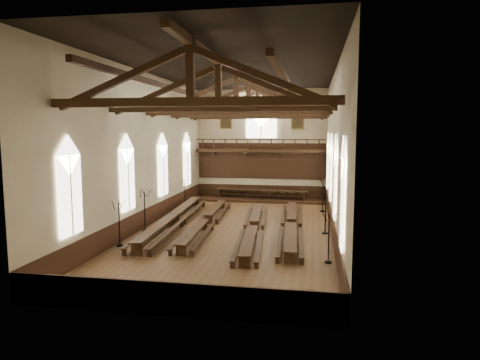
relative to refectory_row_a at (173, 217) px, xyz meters
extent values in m
plane|color=brown|center=(4.34, -0.39, -0.57)|extent=(26.00, 26.00, 0.00)
plane|color=beige|center=(4.34, 12.61, 4.43)|extent=(12.00, 0.00, 12.00)
plane|color=beige|center=(4.34, -13.39, 4.43)|extent=(12.00, 0.00, 12.00)
plane|color=beige|center=(-1.66, -0.39, 4.43)|extent=(0.00, 26.00, 26.00)
plane|color=beige|center=(10.34, -0.39, 4.43)|extent=(0.00, 26.00, 26.00)
plane|color=black|center=(4.34, -0.39, 9.43)|extent=(26.00, 26.00, 0.00)
cube|color=#371D10|center=(4.34, 12.57, 0.03)|extent=(11.90, 0.08, 1.20)
cube|color=#371D10|center=(4.34, -13.35, 0.03)|extent=(11.90, 0.08, 1.20)
cube|color=#371D10|center=(-1.62, -0.39, 0.03)|extent=(0.08, 25.90, 1.20)
cube|color=#371D10|center=(10.30, -0.39, 0.03)|extent=(0.08, 25.90, 1.20)
cube|color=white|center=(-1.56, -9.39, 2.83)|extent=(0.05, 1.80, 3.60)
cube|color=white|center=(-1.56, -9.39, 4.63)|extent=(0.05, 1.80, 1.80)
cylinder|color=beige|center=(-1.52, -9.39, 2.83)|extent=(0.08, 0.08, 3.60)
cube|color=white|center=(-1.56, -3.39, 2.83)|extent=(0.05, 1.80, 3.60)
cube|color=white|center=(-1.56, -3.39, 4.63)|extent=(0.05, 1.80, 1.80)
cylinder|color=beige|center=(-1.52, -3.39, 2.83)|extent=(0.08, 0.08, 3.60)
cube|color=white|center=(-1.56, 2.61, 2.83)|extent=(0.05, 1.80, 3.60)
cube|color=white|center=(-1.56, 2.61, 4.63)|extent=(0.05, 1.80, 1.80)
cylinder|color=beige|center=(-1.52, 2.61, 2.83)|extent=(0.08, 0.08, 3.60)
cube|color=white|center=(-1.56, 8.61, 2.83)|extent=(0.05, 1.80, 3.60)
cube|color=white|center=(-1.56, 8.61, 4.63)|extent=(0.05, 1.80, 1.80)
cylinder|color=beige|center=(-1.52, 8.61, 2.83)|extent=(0.08, 0.08, 3.60)
cube|color=white|center=(10.24, -9.39, 2.83)|extent=(0.05, 1.80, 3.60)
cube|color=white|center=(10.24, -9.39, 4.63)|extent=(0.05, 1.80, 1.80)
cylinder|color=beige|center=(10.20, -9.39, 2.83)|extent=(0.08, 0.08, 3.60)
cube|color=white|center=(10.24, -3.39, 2.83)|extent=(0.05, 1.80, 3.60)
cube|color=white|center=(10.24, -3.39, 4.63)|extent=(0.05, 1.80, 1.80)
cylinder|color=beige|center=(10.20, -3.39, 2.83)|extent=(0.08, 0.08, 3.60)
cube|color=white|center=(10.24, 2.61, 2.83)|extent=(0.05, 1.80, 3.60)
cube|color=white|center=(10.24, 2.61, 4.63)|extent=(0.05, 1.80, 1.80)
cylinder|color=beige|center=(10.20, 2.61, 2.83)|extent=(0.08, 0.08, 3.60)
cube|color=white|center=(10.24, 8.61, 2.83)|extent=(0.05, 1.80, 3.60)
cube|color=white|center=(10.24, 8.61, 4.63)|extent=(0.05, 1.80, 1.80)
cylinder|color=beige|center=(10.20, 8.61, 2.83)|extent=(0.08, 0.08, 3.60)
cube|color=white|center=(4.34, 12.51, 6.23)|extent=(2.80, 0.05, 2.40)
cube|color=white|center=(4.34, 12.51, 7.43)|extent=(2.80, 0.05, 2.80)
cylinder|color=beige|center=(4.34, 12.47, 6.23)|extent=(0.10, 0.10, 2.40)
cube|color=#322110|center=(4.34, 11.96, 3.83)|extent=(11.80, 1.20, 0.20)
cube|color=#371D10|center=(4.34, 12.55, 2.88)|extent=(11.80, 0.10, 3.30)
cube|color=#322110|center=(4.34, 11.42, 4.88)|extent=(11.60, 0.12, 0.10)
cube|color=#322110|center=(4.34, 11.42, 3.98)|extent=(11.60, 0.12, 0.10)
cube|color=#322110|center=(-0.16, 12.36, 3.58)|extent=(0.35, 0.40, 0.50)
cube|color=#322110|center=(2.84, 12.36, 3.58)|extent=(0.35, 0.40, 0.50)
cube|color=#322110|center=(5.84, 12.36, 3.58)|extent=(0.35, 0.40, 0.50)
cube|color=#322110|center=(8.84, 12.36, 3.58)|extent=(0.35, 0.40, 0.50)
cube|color=brown|center=(1.04, 12.52, 6.53)|extent=(1.15, 0.06, 1.45)
cube|color=black|center=(1.04, 12.48, 6.53)|extent=(0.95, 0.04, 1.25)
cube|color=brown|center=(7.64, 12.52, 6.53)|extent=(1.15, 0.06, 1.45)
cube|color=black|center=(7.64, 12.48, 6.53)|extent=(0.95, 0.04, 1.25)
cube|color=#322110|center=(4.34, -10.39, 6.83)|extent=(11.70, 0.35, 0.35)
cube|color=#322110|center=(4.34, -10.39, 8.13)|extent=(0.30, 0.30, 2.40)
cube|color=#322110|center=(1.46, -10.39, 7.73)|extent=(5.44, 0.26, 2.40)
cube|color=#322110|center=(7.22, -10.39, 7.73)|extent=(5.44, 0.26, 2.40)
cube|color=#322110|center=(4.34, -5.39, 6.83)|extent=(11.70, 0.35, 0.35)
cube|color=#322110|center=(4.34, -5.39, 8.13)|extent=(0.30, 0.30, 2.40)
cube|color=#322110|center=(1.46, -5.39, 7.73)|extent=(5.44, 0.26, 2.40)
cube|color=#322110|center=(7.22, -5.39, 7.73)|extent=(5.44, 0.26, 2.40)
cube|color=#322110|center=(4.34, -0.39, 6.83)|extent=(11.70, 0.35, 0.35)
cube|color=#322110|center=(4.34, -0.39, 8.13)|extent=(0.30, 0.30, 2.40)
cube|color=#322110|center=(1.46, -0.39, 7.73)|extent=(5.44, 0.26, 2.40)
cube|color=#322110|center=(7.22, -0.39, 7.73)|extent=(5.44, 0.26, 2.40)
cube|color=#322110|center=(4.34, 4.61, 6.83)|extent=(11.70, 0.35, 0.35)
cube|color=#322110|center=(4.34, 4.61, 8.13)|extent=(0.30, 0.30, 2.40)
cube|color=#322110|center=(1.46, 4.61, 7.73)|extent=(5.44, 0.26, 2.40)
cube|color=#322110|center=(7.22, 4.61, 7.73)|extent=(5.44, 0.26, 2.40)
cube|color=#322110|center=(4.34, 9.61, 6.83)|extent=(11.70, 0.35, 0.35)
cube|color=#322110|center=(4.34, 9.61, 8.13)|extent=(0.30, 0.30, 2.40)
cube|color=#322110|center=(1.46, 9.61, 7.73)|extent=(5.44, 0.26, 2.40)
cube|color=#322110|center=(7.22, 9.61, 7.73)|extent=(5.44, 0.26, 2.40)
cube|color=#322110|center=(0.98, -0.39, 8.13)|extent=(0.25, 25.70, 0.25)
cube|color=#322110|center=(7.70, -0.39, 8.13)|extent=(0.25, 25.70, 0.25)
cube|color=#322110|center=(4.34, -0.39, 9.13)|extent=(0.30, 25.70, 0.30)
cube|color=#322110|center=(0.00, -3.70, 0.17)|extent=(1.18, 7.33, 0.08)
cube|color=#322110|center=(0.00, -6.98, -0.22)|extent=(0.62, 0.12, 0.70)
cube|color=#322110|center=(0.00, -0.42, -0.22)|extent=(0.62, 0.12, 0.70)
cube|color=#322110|center=(0.00, -3.70, -0.31)|extent=(0.48, 6.46, 0.08)
cube|color=#322110|center=(-0.65, -3.74, -0.13)|extent=(0.74, 7.30, 0.06)
cube|color=#322110|center=(-0.65, -7.08, -0.37)|extent=(0.24, 0.09, 0.41)
cube|color=#322110|center=(-0.65, -0.40, -0.37)|extent=(0.24, 0.09, 0.41)
cube|color=#322110|center=(0.65, -3.66, -0.13)|extent=(0.74, 7.30, 0.06)
cube|color=#322110|center=(0.65, -7.00, -0.37)|extent=(0.24, 0.09, 0.41)
cube|color=#322110|center=(0.65, -0.32, -0.37)|extent=(0.24, 0.09, 0.41)
cube|color=#322110|center=(0.00, 3.70, 0.17)|extent=(1.18, 7.33, 0.08)
cube|color=#322110|center=(0.00, 0.42, -0.22)|extent=(0.62, 0.12, 0.70)
cube|color=#322110|center=(0.00, 6.98, -0.22)|extent=(0.62, 0.12, 0.70)
cube|color=#322110|center=(0.00, 3.70, -0.31)|extent=(0.48, 6.46, 0.08)
cube|color=#322110|center=(-0.65, 3.66, -0.13)|extent=(0.74, 7.30, 0.06)
cube|color=#322110|center=(-0.65, 0.32, -0.37)|extent=(0.24, 0.09, 0.41)
cube|color=#322110|center=(-0.65, 7.00, -0.37)|extent=(0.24, 0.09, 0.41)
cube|color=#322110|center=(0.65, 3.74, -0.13)|extent=(0.74, 7.30, 0.06)
cube|color=#322110|center=(0.65, 0.40, -0.37)|extent=(0.24, 0.09, 0.41)
cube|color=#322110|center=(0.65, 7.08, -0.37)|extent=(0.24, 0.09, 0.41)
cube|color=#322110|center=(2.26, -3.79, 0.06)|extent=(0.97, 6.26, 0.07)
cube|color=#322110|center=(2.26, -6.60, -0.27)|extent=(0.53, 0.10, 0.60)
cube|color=#322110|center=(2.26, -0.99, -0.27)|extent=(0.53, 0.10, 0.60)
cube|color=#322110|center=(2.26, -3.79, -0.35)|extent=(0.38, 5.52, 0.07)
cube|color=#322110|center=(1.71, -3.82, -0.20)|extent=(0.60, 6.24, 0.05)
cube|color=#322110|center=(1.71, -6.68, -0.40)|extent=(0.20, 0.07, 0.35)
cube|color=#322110|center=(1.71, -0.97, -0.40)|extent=(0.20, 0.07, 0.35)
cube|color=#322110|center=(2.81, -3.76, -0.20)|extent=(0.60, 6.24, 0.05)
cube|color=#322110|center=(2.81, -6.61, -0.40)|extent=(0.20, 0.07, 0.35)
cube|color=#322110|center=(2.81, -0.91, -0.40)|extent=(0.20, 0.07, 0.35)
cube|color=#322110|center=(2.26, 3.61, 0.06)|extent=(0.97, 6.26, 0.07)
cube|color=#322110|center=(2.26, 0.80, -0.27)|extent=(0.53, 0.10, 0.60)
cube|color=#322110|center=(2.26, 6.41, -0.27)|extent=(0.53, 0.10, 0.60)
cube|color=#322110|center=(2.26, 3.61, -0.35)|extent=(0.38, 5.52, 0.07)
cube|color=#322110|center=(1.71, 3.58, -0.20)|extent=(0.60, 6.24, 0.05)
cube|color=#322110|center=(1.71, 0.72, -0.40)|extent=(0.20, 0.07, 0.35)
cube|color=#322110|center=(1.71, 6.43, -0.40)|extent=(0.20, 0.07, 0.35)
cube|color=#322110|center=(2.81, 3.64, -0.20)|extent=(0.60, 6.24, 0.05)
cube|color=#322110|center=(2.81, 0.79, -0.40)|extent=(0.20, 0.07, 0.35)
cube|color=#322110|center=(2.81, 6.49, -0.40)|extent=(0.20, 0.07, 0.35)
cube|color=#322110|center=(5.54, -5.14, 0.06)|extent=(1.12, 6.29, 0.07)
cube|color=#322110|center=(5.54, -7.96, -0.27)|extent=(0.54, 0.11, 0.60)
cube|color=#322110|center=(5.54, -2.32, -0.27)|extent=(0.54, 0.11, 0.60)
cube|color=#322110|center=(5.54, -5.14, -0.35)|extent=(0.51, 5.53, 0.07)
cube|color=#322110|center=(4.99, -5.18, -0.19)|extent=(0.74, 6.26, 0.05)
cube|color=#322110|center=(4.99, -8.05, -0.40)|extent=(0.20, 0.08, 0.35)
cube|color=#322110|center=(4.99, -2.32, -0.40)|extent=(0.20, 0.08, 0.35)
cube|color=#322110|center=(6.09, -5.10, -0.19)|extent=(0.74, 6.26, 0.05)
cube|color=#322110|center=(6.09, -7.96, -0.40)|extent=(0.20, 0.08, 0.35)
cube|color=#322110|center=(6.09, -2.23, -0.40)|extent=(0.20, 0.08, 0.35)
cube|color=#322110|center=(5.54, 2.26, 0.06)|extent=(1.12, 6.29, 0.07)
cube|color=#322110|center=(5.54, -0.56, -0.27)|extent=(0.54, 0.11, 0.60)
cube|color=#322110|center=(5.54, 5.08, -0.27)|extent=(0.54, 0.11, 0.60)
cube|color=#322110|center=(5.54, 2.26, -0.35)|extent=(0.51, 5.53, 0.07)
cube|color=#322110|center=(4.99, 2.22, -0.19)|extent=(0.74, 6.26, 0.05)
cube|color=#322110|center=(4.99, -0.65, -0.40)|extent=(0.20, 0.08, 0.35)
cube|color=#322110|center=(4.99, 5.08, -0.40)|extent=(0.20, 0.08, 0.35)
cube|color=#322110|center=(6.09, 2.30, -0.19)|extent=(0.74, 6.26, 0.05)
cube|color=#322110|center=(6.09, -0.56, -0.40)|extent=(0.20, 0.08, 0.35)
cube|color=#322110|center=(6.09, 5.17, -0.40)|extent=(0.20, 0.08, 0.35)
cube|color=#322110|center=(7.82, -4.07, 0.08)|extent=(0.90, 6.46, 0.07)
cube|color=#322110|center=(7.82, -6.97, -0.26)|extent=(0.55, 0.10, 0.62)
cube|color=#322110|center=(7.82, -1.18, -0.26)|extent=(0.55, 0.10, 0.62)
cube|color=#322110|center=(7.82, -4.07, -0.34)|extent=(0.30, 5.70, 0.07)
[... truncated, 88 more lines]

